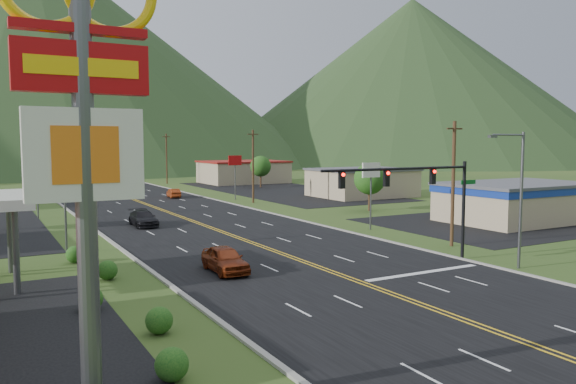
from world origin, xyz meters
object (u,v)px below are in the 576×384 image
streetlight_east (518,191)px  car_dark_mid (143,219)px  streetlight_west (42,165)px  pylon_sign (83,108)px  traffic_signal (421,187)px  car_red_near (225,260)px  car_red_far (174,193)px

streetlight_east → car_dark_mid: 35.12m
car_dark_mid → streetlight_east: bearing=-60.0°
streetlight_east → streetlight_west: size_ratio=1.00×
pylon_sign → car_dark_mid: 41.22m
pylon_sign → traffic_signal: pylon_sign is taller
pylon_sign → streetlight_east: pylon_sign is taller
car_red_near → car_red_far: bearing=78.3°
traffic_signal → car_red_near: 13.97m
pylon_sign → traffic_signal: 26.67m
traffic_signal → car_red_far: 52.98m
streetlight_east → streetlight_west: 64.21m
traffic_signal → car_red_near: bearing=160.8°
streetlight_west → car_red_far: 18.47m
streetlight_east → traffic_signal: bearing=139.6°
pylon_sign → car_red_far: bearing=70.5°
pylon_sign → streetlight_west: size_ratio=1.56×
traffic_signal → streetlight_east: (4.70, -4.00, -0.15)m
streetlight_east → car_red_far: bearing=95.3°
car_red_near → car_dark_mid: 22.30m
pylon_sign → car_red_near: bearing=56.1°
car_dark_mid → pylon_sign: bearing=-105.1°
streetlight_west → car_red_near: size_ratio=1.85×
pylon_sign → streetlight_west: (5.32, 68.00, -4.12)m
pylon_sign → car_dark_mid: (11.57, 38.63, -8.54)m
pylon_sign → car_red_far: 69.25m
streetlight_east → car_dark_mid: bearing=118.5°
streetlight_west → car_dark_mid: size_ratio=1.71×
car_dark_mid → car_red_far: size_ratio=1.28×
pylon_sign → car_red_near: 21.44m
streetlight_east → car_red_far: (-5.24, 56.77, -4.51)m
traffic_signal → car_dark_mid: size_ratio=2.50×
car_dark_mid → traffic_signal: bearing=-64.4°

